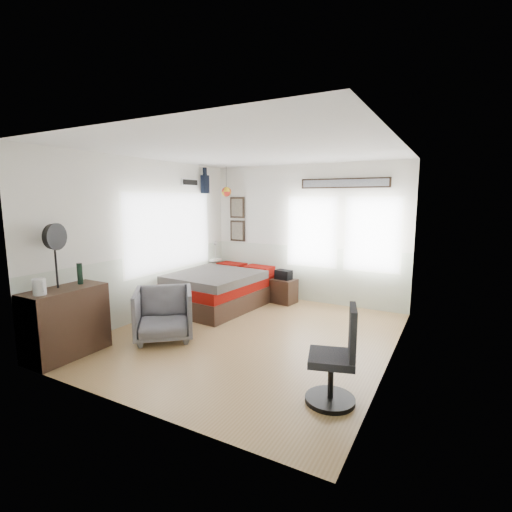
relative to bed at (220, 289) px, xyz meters
The scene contains 12 objects.
ground_plane 1.76m from the bed, 41.02° to the right, with size 4.00×4.50×0.01m, color #A27747.
room_shell 2.01m from the bed, 37.66° to the right, with size 4.02×4.52×2.71m.
wall_decor 1.96m from the bed, 76.65° to the left, with size 3.55×1.32×1.44m.
bed is the anchor object (origin of this frame).
dresser 2.92m from the bed, 98.68° to the right, with size 0.48×1.00×0.90m, color #362119.
armchair 1.85m from the bed, 81.83° to the right, with size 0.80×0.82×0.75m, color #5C5C5C.
nightstand 1.26m from the bed, 37.13° to the left, with size 0.47×0.38×0.47m, color #362119.
task_chair 3.78m from the bed, 37.87° to the right, with size 0.55×0.55×1.01m.
kettle 3.31m from the bed, 96.79° to the right, with size 0.17×0.15×0.20m.
bottle 2.75m from the bed, 100.21° to the right, with size 0.07×0.07×0.28m, color black.
stand_fan 3.18m from the bed, 100.07° to the right, with size 0.17×0.34×0.83m.
black_bag 1.28m from the bed, 37.13° to the left, with size 0.31×0.20×0.18m, color black.
Camera 1 is at (2.64, -4.62, 2.03)m, focal length 26.00 mm.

